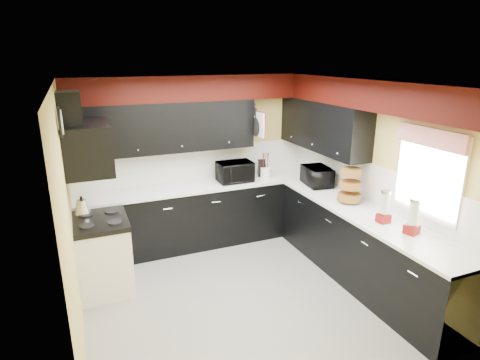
# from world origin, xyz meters

# --- Properties ---
(ground) EXTENTS (3.60, 3.60, 0.00)m
(ground) POSITION_xyz_m (0.00, 0.00, 0.00)
(ground) COLOR gray
(ground) RESTS_ON ground
(wall_back) EXTENTS (3.60, 0.06, 2.50)m
(wall_back) POSITION_xyz_m (0.00, 1.80, 1.25)
(wall_back) COLOR #E0C666
(wall_back) RESTS_ON ground
(wall_right) EXTENTS (0.06, 3.60, 2.50)m
(wall_right) POSITION_xyz_m (1.80, 0.00, 1.25)
(wall_right) COLOR #E0C666
(wall_right) RESTS_ON ground
(wall_left) EXTENTS (0.06, 3.60, 2.50)m
(wall_left) POSITION_xyz_m (-1.80, 0.00, 1.25)
(wall_left) COLOR #E0C666
(wall_left) RESTS_ON ground
(ceiling) EXTENTS (3.60, 3.60, 0.06)m
(ceiling) POSITION_xyz_m (0.00, 0.00, 2.50)
(ceiling) COLOR white
(ceiling) RESTS_ON wall_back
(cab_back) EXTENTS (3.60, 0.60, 0.90)m
(cab_back) POSITION_xyz_m (0.00, 1.50, 0.45)
(cab_back) COLOR black
(cab_back) RESTS_ON ground
(cab_right) EXTENTS (0.60, 3.00, 0.90)m
(cab_right) POSITION_xyz_m (1.50, -0.30, 0.45)
(cab_right) COLOR black
(cab_right) RESTS_ON ground
(counter_back) EXTENTS (3.62, 0.64, 0.04)m
(counter_back) POSITION_xyz_m (0.00, 1.50, 0.92)
(counter_back) COLOR white
(counter_back) RESTS_ON cab_back
(counter_right) EXTENTS (0.64, 3.02, 0.04)m
(counter_right) POSITION_xyz_m (1.50, -0.30, 0.92)
(counter_right) COLOR white
(counter_right) RESTS_ON cab_right
(splash_back) EXTENTS (3.60, 0.02, 0.50)m
(splash_back) POSITION_xyz_m (0.00, 1.79, 1.19)
(splash_back) COLOR white
(splash_back) RESTS_ON counter_back
(splash_right) EXTENTS (0.02, 3.60, 0.50)m
(splash_right) POSITION_xyz_m (1.79, 0.00, 1.19)
(splash_right) COLOR white
(splash_right) RESTS_ON counter_right
(upper_back) EXTENTS (2.60, 0.35, 0.70)m
(upper_back) POSITION_xyz_m (-0.50, 1.62, 1.80)
(upper_back) COLOR black
(upper_back) RESTS_ON wall_back
(upper_right) EXTENTS (0.35, 1.80, 0.70)m
(upper_right) POSITION_xyz_m (1.62, 0.90, 1.80)
(upper_right) COLOR black
(upper_right) RESTS_ON wall_right
(soffit_back) EXTENTS (3.60, 0.36, 0.35)m
(soffit_back) POSITION_xyz_m (0.00, 1.62, 2.33)
(soffit_back) COLOR black
(soffit_back) RESTS_ON wall_back
(soffit_right) EXTENTS (0.36, 3.24, 0.35)m
(soffit_right) POSITION_xyz_m (1.62, -0.18, 2.33)
(soffit_right) COLOR black
(soffit_right) RESTS_ON wall_right
(stove) EXTENTS (0.60, 0.75, 0.86)m
(stove) POSITION_xyz_m (-1.50, 0.75, 0.43)
(stove) COLOR white
(stove) RESTS_ON ground
(cooktop) EXTENTS (0.62, 0.77, 0.06)m
(cooktop) POSITION_xyz_m (-1.50, 0.75, 0.89)
(cooktop) COLOR black
(cooktop) RESTS_ON stove
(hood) EXTENTS (0.50, 0.78, 0.55)m
(hood) POSITION_xyz_m (-1.55, 0.75, 1.78)
(hood) COLOR black
(hood) RESTS_ON wall_left
(hood_duct) EXTENTS (0.24, 0.40, 0.40)m
(hood_duct) POSITION_xyz_m (-1.68, 0.75, 2.20)
(hood_duct) COLOR black
(hood_duct) RESTS_ON wall_left
(window) EXTENTS (0.03, 0.86, 0.96)m
(window) POSITION_xyz_m (1.79, -0.90, 1.55)
(window) COLOR white
(window) RESTS_ON wall_right
(valance) EXTENTS (0.04, 0.88, 0.20)m
(valance) POSITION_xyz_m (1.73, -0.90, 1.95)
(valance) COLOR red
(valance) RESTS_ON wall_right
(pan_top) EXTENTS (0.03, 0.22, 0.40)m
(pan_top) POSITION_xyz_m (0.82, 1.55, 2.00)
(pan_top) COLOR black
(pan_top) RESTS_ON upper_back
(pan_mid) EXTENTS (0.03, 0.28, 0.46)m
(pan_mid) POSITION_xyz_m (0.82, 1.42, 1.75)
(pan_mid) COLOR black
(pan_mid) RESTS_ON upper_back
(pan_low) EXTENTS (0.03, 0.24, 0.42)m
(pan_low) POSITION_xyz_m (0.82, 1.68, 1.72)
(pan_low) COLOR black
(pan_low) RESTS_ON upper_back
(cut_board) EXTENTS (0.03, 0.26, 0.35)m
(cut_board) POSITION_xyz_m (0.83, 1.30, 1.80)
(cut_board) COLOR white
(cut_board) RESTS_ON upper_back
(baskets) EXTENTS (0.27, 0.27, 0.50)m
(baskets) POSITION_xyz_m (1.52, 0.05, 1.18)
(baskets) COLOR brown
(baskets) RESTS_ON upper_right
(clock) EXTENTS (0.03, 0.30, 0.30)m
(clock) POSITION_xyz_m (-1.77, 0.25, 2.15)
(clock) COLOR black
(clock) RESTS_ON wall_left
(deco_plate) EXTENTS (0.03, 0.24, 0.24)m
(deco_plate) POSITION_xyz_m (1.77, -0.35, 2.25)
(deco_plate) COLOR white
(deco_plate) RESTS_ON wall_right
(toaster_oven) EXTENTS (0.52, 0.43, 0.30)m
(toaster_oven) POSITION_xyz_m (0.50, 1.46, 1.09)
(toaster_oven) COLOR black
(toaster_oven) RESTS_ON counter_back
(microwave) EXTENTS (0.39, 0.53, 0.27)m
(microwave) POSITION_xyz_m (1.54, 0.82, 1.08)
(microwave) COLOR black
(microwave) RESTS_ON counter_right
(utensil_crock) EXTENTS (0.16, 0.16, 0.17)m
(utensil_crock) POSITION_xyz_m (1.00, 1.45, 1.02)
(utensil_crock) COLOR white
(utensil_crock) RESTS_ON counter_back
(knife_block) EXTENTS (0.16, 0.19, 0.25)m
(knife_block) POSITION_xyz_m (0.99, 1.55, 1.06)
(knife_block) COLOR black
(knife_block) RESTS_ON counter_back
(kettle) EXTENTS (0.25, 0.25, 0.17)m
(kettle) POSITION_xyz_m (-1.67, 1.01, 1.01)
(kettle) COLOR silver
(kettle) RESTS_ON cooktop
(dispenser_a) EXTENTS (0.13, 0.13, 0.34)m
(dispenser_a) POSITION_xyz_m (1.47, -0.64, 1.11)
(dispenser_a) COLOR #5D1508
(dispenser_a) RESTS_ON counter_right
(dispenser_b) EXTENTS (0.17, 0.17, 0.36)m
(dispenser_b) POSITION_xyz_m (1.54, -0.99, 1.12)
(dispenser_b) COLOR #5C0B00
(dispenser_b) RESTS_ON counter_right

